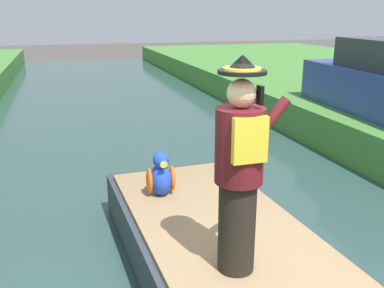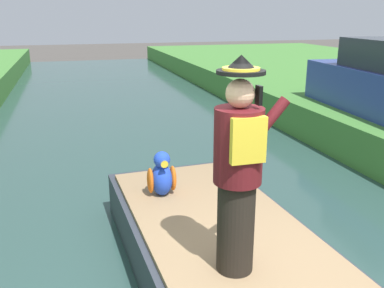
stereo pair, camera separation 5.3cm
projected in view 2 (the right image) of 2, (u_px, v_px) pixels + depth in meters
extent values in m
cube|color=#333842|center=(224.00, 257.00, 4.47)|extent=(2.00, 4.28, 0.56)
cube|color=#997A56|center=(225.00, 232.00, 4.38)|extent=(1.84, 3.94, 0.05)
cylinder|color=black|center=(236.00, 226.00, 3.59)|extent=(0.32, 0.32, 0.82)
cylinder|color=#561419|center=(238.00, 146.00, 3.38)|extent=(0.40, 0.40, 0.62)
cube|color=gold|center=(248.00, 141.00, 3.17)|extent=(0.28, 0.06, 0.36)
sphere|color=#DBA884|center=(240.00, 93.00, 3.25)|extent=(0.23, 0.23, 0.23)
cylinder|color=black|center=(241.00, 72.00, 3.20)|extent=(0.38, 0.38, 0.03)
cone|color=black|center=(241.00, 63.00, 3.18)|extent=(0.26, 0.26, 0.12)
cylinder|color=gold|center=(241.00, 69.00, 3.19)|extent=(0.29, 0.29, 0.02)
cylinder|color=#561419|center=(267.00, 123.00, 3.35)|extent=(0.38, 0.09, 0.43)
cube|color=black|center=(259.00, 95.00, 3.23)|extent=(0.03, 0.08, 0.15)
ellipsoid|color=blue|center=(162.00, 179.00, 5.16)|extent=(0.26, 0.32, 0.40)
sphere|color=blue|center=(162.00, 160.00, 5.05)|extent=(0.20, 0.20, 0.20)
cone|color=yellow|center=(164.00, 163.00, 4.96)|extent=(0.09, 0.09, 0.09)
ellipsoid|color=orange|center=(150.00, 181.00, 5.12)|extent=(0.08, 0.20, 0.32)
ellipsoid|color=orange|center=(173.00, 178.00, 5.20)|extent=(0.08, 0.20, 0.32)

